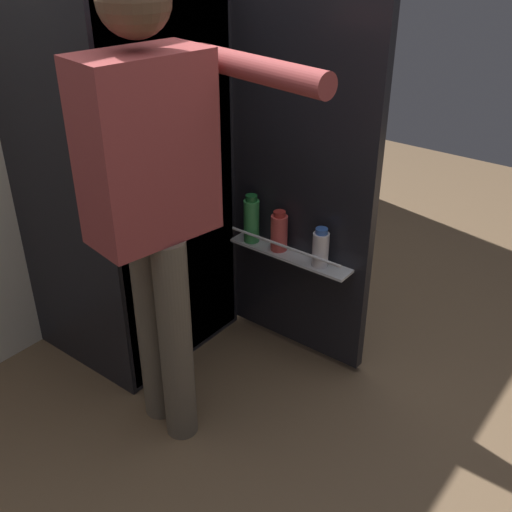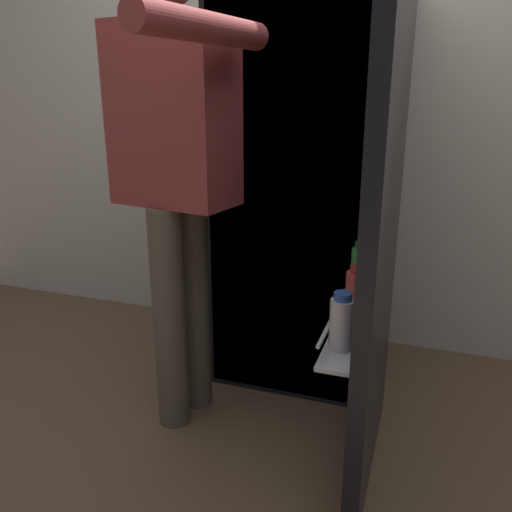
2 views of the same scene
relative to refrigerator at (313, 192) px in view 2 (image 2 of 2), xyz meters
The scene contains 4 objects.
ground_plane 0.96m from the refrigerator, 92.76° to the right, with size 6.59×6.59×0.00m, color brown.
kitchen_wall 0.67m from the refrigerator, 93.45° to the left, with size 4.40×0.10×2.67m, color silver.
refrigerator is the anchor object (origin of this frame).
person 0.64m from the refrigerator, 126.11° to the right, with size 0.55×0.77×1.66m.
Camera 2 is at (0.49, -1.55, 1.20)m, focal length 36.21 mm.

